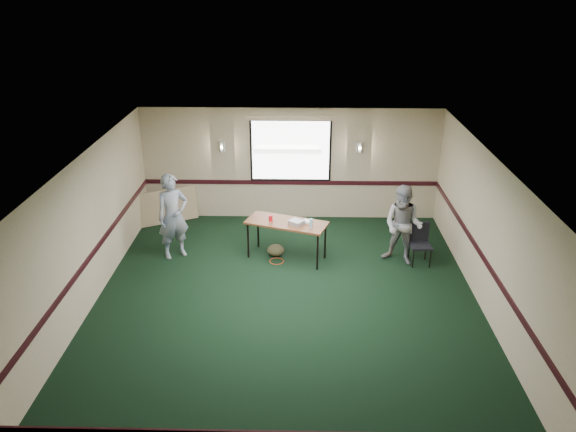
{
  "coord_description": "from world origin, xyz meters",
  "views": [
    {
      "loc": [
        0.23,
        -8.64,
        5.56
      ],
      "look_at": [
        0.0,
        1.3,
        1.2
      ],
      "focal_mm": 35.0,
      "sensor_mm": 36.0,
      "label": 1
    }
  ],
  "objects_px": {
    "projector": "(296,222)",
    "conference_chair": "(420,240)",
    "folding_table": "(287,225)",
    "person_left": "(173,216)",
    "person_right": "(403,225)"
  },
  "relations": [
    {
      "from": "folding_table",
      "to": "conference_chair",
      "type": "bearing_deg",
      "value": 16.85
    },
    {
      "from": "projector",
      "to": "person_left",
      "type": "bearing_deg",
      "value": -147.22
    },
    {
      "from": "person_left",
      "to": "person_right",
      "type": "height_order",
      "value": "person_left"
    },
    {
      "from": "folding_table",
      "to": "projector",
      "type": "relative_size",
      "value": 6.69
    },
    {
      "from": "folding_table",
      "to": "person_left",
      "type": "bearing_deg",
      "value": -162.0
    },
    {
      "from": "projector",
      "to": "person_right",
      "type": "distance_m",
      "value": 2.16
    },
    {
      "from": "person_right",
      "to": "conference_chair",
      "type": "bearing_deg",
      "value": 32.56
    },
    {
      "from": "folding_table",
      "to": "conference_chair",
      "type": "height_order",
      "value": "conference_chair"
    },
    {
      "from": "projector",
      "to": "person_left",
      "type": "relative_size",
      "value": 0.15
    },
    {
      "from": "conference_chair",
      "to": "projector",
      "type": "bearing_deg",
      "value": 176.66
    },
    {
      "from": "projector",
      "to": "person_left",
      "type": "xyz_separation_m",
      "value": [
        -2.55,
        0.17,
        0.04
      ]
    },
    {
      "from": "folding_table",
      "to": "person_right",
      "type": "height_order",
      "value": "person_right"
    },
    {
      "from": "folding_table",
      "to": "person_right",
      "type": "distance_m",
      "value": 2.37
    },
    {
      "from": "projector",
      "to": "conference_chair",
      "type": "distance_m",
      "value": 2.56
    },
    {
      "from": "conference_chair",
      "to": "person_right",
      "type": "distance_m",
      "value": 0.51
    }
  ]
}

